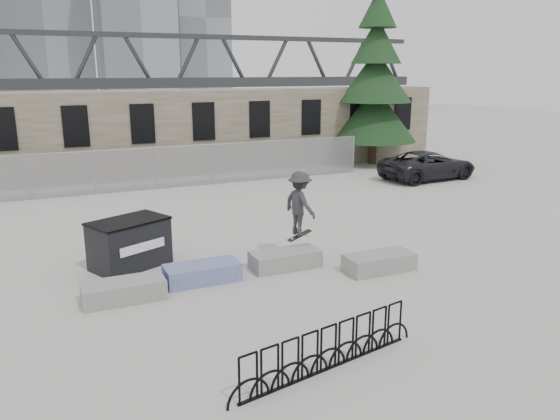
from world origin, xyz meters
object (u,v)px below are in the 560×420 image
object	(u,v)px
dumpster	(130,243)
bike_rack	(328,349)
planter_far_left	(124,290)
suv	(428,165)
planter_center_right	(285,259)
spruce_tree	(375,85)
skateboarder	(300,204)
planter_center_left	(202,272)
planter_offset	(379,262)

from	to	relation	value
dumpster	bike_rack	size ratio (longest dim) A/B	0.57
planter_far_left	suv	xyz separation A→B (m)	(16.93, 9.45, 0.47)
planter_center_right	dumpster	distance (m)	4.52
bike_rack	suv	distance (m)	19.98
spruce_tree	skateboarder	distance (m)	18.26
spruce_tree	planter_center_right	bearing A→B (deg)	-130.82
planter_far_left	dumpster	xyz separation A→B (m)	(0.55, 2.37, 0.44)
planter_center_right	bike_rack	xyz separation A→B (m)	(-1.56, -5.40, 0.17)
planter_center_right	spruce_tree	world-z (taller)	spruce_tree
planter_far_left	spruce_tree	world-z (taller)	spruce_tree
dumpster	bike_rack	bearing A→B (deg)	-95.83
planter_center_left	dumpster	bearing A→B (deg)	128.72
planter_offset	planter_far_left	bearing A→B (deg)	173.04
planter_offset	dumpster	xyz separation A→B (m)	(-6.41, 3.22, 0.44)
planter_far_left	skateboarder	distance (m)	5.63
planter_far_left	skateboarder	size ratio (longest dim) A/B	0.96
planter_center_right	suv	bearing A→B (deg)	36.12
planter_center_right	bike_rack	bearing A→B (deg)	-106.16
dumpster	suv	xyz separation A→B (m)	(16.38, 7.08, 0.03)
dumpster	bike_rack	world-z (taller)	dumpster
planter_offset	planter_center_right	bearing A→B (deg)	150.53
planter_far_left	suv	distance (m)	19.39
planter_center_left	skateboarder	size ratio (longest dim) A/B	0.96
planter_far_left	bike_rack	world-z (taller)	bike_rack
planter_offset	skateboarder	bearing A→B (deg)	130.86
planter_center_left	planter_center_right	distance (m)	2.50
planter_center_right	skateboarder	distance (m)	1.70
suv	spruce_tree	bearing A→B (deg)	-5.30
planter_center_right	dumpster	size ratio (longest dim) A/B	0.80
skateboarder	planter_far_left	bearing A→B (deg)	87.46
planter_offset	spruce_tree	bearing A→B (deg)	57.33
dumpster	suv	distance (m)	17.85
planter_offset	dumpster	size ratio (longest dim) A/B	0.80
planter_offset	skateboarder	xyz separation A→B (m)	(-1.61, 1.87, 1.44)
dumpster	spruce_tree	world-z (taller)	spruce_tree
planter_center_left	bike_rack	bearing A→B (deg)	-80.04
spruce_tree	suv	xyz separation A→B (m)	(-0.05, -5.33, -3.95)
planter_far_left	planter_center_right	xyz separation A→B (m)	(4.62, 0.47, 0.00)
planter_center_right	suv	distance (m)	15.24
planter_far_left	planter_center_right	bearing A→B (deg)	5.81
planter_center_left	dumpster	size ratio (longest dim) A/B	0.80
planter_far_left	dumpster	world-z (taller)	dumpster
suv	planter_center_left	bearing A→B (deg)	116.69
bike_rack	suv	size ratio (longest dim) A/B	0.83
dumpster	planter_offset	bearing A→B (deg)	-51.48
bike_rack	planter_offset	bearing A→B (deg)	46.24
suv	planter_center_right	bearing A→B (deg)	121.37
dumpster	spruce_tree	distance (m)	20.97
planter_offset	bike_rack	distance (m)	5.64
planter_offset	dumpster	bearing A→B (deg)	153.37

